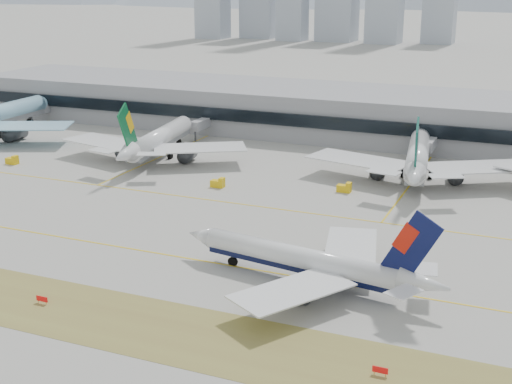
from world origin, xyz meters
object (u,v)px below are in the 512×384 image
at_px(terminal, 345,112).
at_px(widebody_cathay, 417,158).
at_px(widebody_eva, 157,141).
at_px(taxiing_airliner, 309,262).

bearing_deg(terminal, widebody_cathay, -54.18).
bearing_deg(widebody_eva, terminal, -45.74).
distance_m(taxiing_airliner, widebody_cathay, 75.67).
distance_m(widebody_cathay, terminal, 57.26).
bearing_deg(taxiing_airliner, widebody_cathay, -84.67).
relative_size(widebody_eva, widebody_cathay, 0.97).
bearing_deg(widebody_eva, taxiing_airliner, -142.21).
bearing_deg(taxiing_airliner, terminal, -67.81).
distance_m(taxiing_airliner, terminal, 125.30).
relative_size(taxiing_airliner, widebody_cathay, 0.87).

